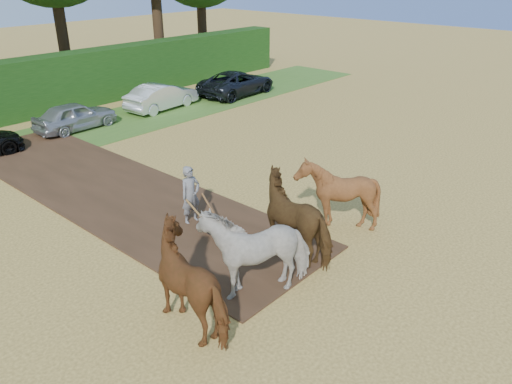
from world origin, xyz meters
name	(u,v)px	position (x,y,z in m)	size (l,w,h in m)	color
ground	(220,284)	(0.00, 0.00, 0.00)	(120.00, 120.00, 0.00)	gold
earth_strip	(113,190)	(1.50, 7.00, 0.03)	(4.50, 17.00, 0.05)	#472D1C
plough_team	(276,229)	(1.62, -0.52, 1.13)	(7.52, 5.34, 2.28)	brown
parked_cars	(17,134)	(1.35, 13.89, 0.69)	(35.98, 3.32, 1.48)	silver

